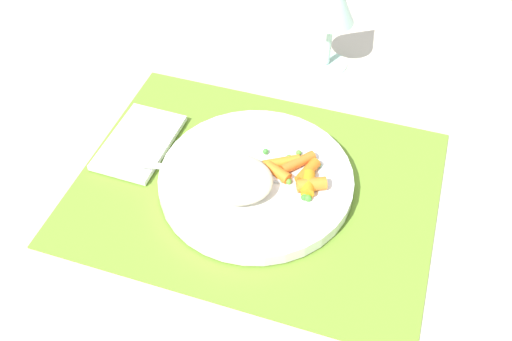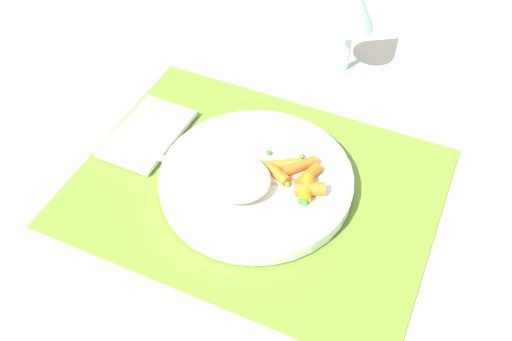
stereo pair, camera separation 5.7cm
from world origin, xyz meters
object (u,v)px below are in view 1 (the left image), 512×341
Objects in this scene: rice_mound at (234,178)px; wine_glass at (333,2)px; plate at (256,180)px; napkin at (139,142)px; fork at (225,171)px; carrot_portion at (299,173)px.

rice_mound is 0.64× the size of wine_glass.
plate reaches higher than napkin.
wine_glass is at bearing 52.36° from napkin.
napkin is (-0.21, -0.28, -0.11)m from wine_glass.
plate is 0.19m from napkin.
fork is at bearing -168.22° from plate.
plate is at bearing 50.89° from rice_mound.
plate is 0.32m from wine_glass.
carrot_portion reaches higher than fork.
napkin is (-0.19, 0.02, -0.01)m from plate.
rice_mound reaches higher than plate.
fork reaches higher than plate.
rice_mound is 0.17m from napkin.
wine_glass is at bearing 84.69° from plate.
fork is (-0.02, 0.02, -0.01)m from rice_mound.
carrot_portion is 0.68× the size of napkin.
plate is 2.75× the size of carrot_portion.
wine_glass reaches higher than fork.
rice_mound is at bearing -16.67° from napkin.
wine_glass reaches higher than carrot_portion.
plate is 0.04m from fork.
napkin is at bearing -127.64° from wine_glass.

